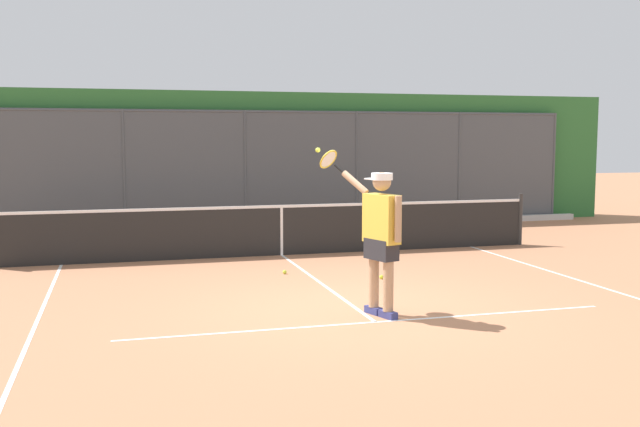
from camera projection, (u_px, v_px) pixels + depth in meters
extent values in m
plane|color=#B27551|center=(356.00, 309.00, 9.58)|extent=(60.00, 60.00, 0.00)
cube|color=white|center=(375.00, 322.00, 8.88)|extent=(6.21, 0.05, 0.01)
cube|color=white|center=(627.00, 295.00, 10.39)|extent=(0.05, 9.55, 0.01)
cube|color=white|center=(31.00, 335.00, 8.27)|extent=(0.05, 9.55, 0.01)
cube|color=white|center=(318.00, 281.00, 11.39)|extent=(0.05, 5.25, 0.01)
cylinder|color=#474C51|center=(554.00, 166.00, 19.87)|extent=(0.07, 0.07, 2.89)
cylinder|color=#474C51|center=(459.00, 168.00, 19.11)|extent=(0.07, 0.07, 2.89)
cylinder|color=#474C51|center=(356.00, 169.00, 18.36)|extent=(0.07, 0.07, 2.89)
cylinder|color=#474C51|center=(245.00, 170.00, 17.60)|extent=(0.07, 0.07, 2.89)
cylinder|color=#474C51|center=(124.00, 172.00, 16.85)|extent=(0.07, 0.07, 2.89)
cylinder|color=#474C51|center=(245.00, 112.00, 17.46)|extent=(16.99, 0.05, 0.05)
cube|color=#474C51|center=(245.00, 170.00, 17.60)|extent=(16.99, 0.02, 2.89)
cube|color=#2D6B33|center=(241.00, 160.00, 18.20)|extent=(19.99, 0.90, 3.35)
cube|color=silver|center=(247.00, 227.00, 17.57)|extent=(17.99, 0.18, 0.15)
cylinder|color=#2D2D2D|center=(520.00, 219.00, 15.21)|extent=(0.09, 0.09, 1.07)
cube|color=black|center=(282.00, 231.00, 13.86)|extent=(10.12, 0.02, 0.91)
cube|color=white|center=(281.00, 206.00, 13.81)|extent=(10.12, 0.04, 0.05)
cube|color=white|center=(282.00, 231.00, 13.86)|extent=(0.05, 0.04, 0.91)
cube|color=navy|center=(388.00, 315.00, 9.07)|extent=(0.19, 0.28, 0.09)
cylinder|color=tan|center=(388.00, 278.00, 9.02)|extent=(0.13, 0.13, 0.84)
cube|color=navy|center=(374.00, 310.00, 9.31)|extent=(0.19, 0.28, 0.09)
cylinder|color=tan|center=(374.00, 274.00, 9.26)|extent=(0.13, 0.13, 0.84)
cube|color=#28282D|center=(381.00, 249.00, 9.10)|extent=(0.35, 0.49, 0.26)
cube|color=gold|center=(382.00, 219.00, 9.06)|extent=(0.37, 0.56, 0.61)
cylinder|color=tan|center=(398.00, 219.00, 8.80)|extent=(0.08, 0.08, 0.56)
cylinder|color=tan|center=(355.00, 183.00, 9.39)|extent=(0.30, 0.38, 0.31)
sphere|color=tan|center=(382.00, 182.00, 9.02)|extent=(0.23, 0.23, 0.23)
cylinder|color=white|center=(382.00, 177.00, 9.01)|extent=(0.34, 0.34, 0.09)
cube|color=white|center=(375.00, 179.00, 9.12)|extent=(0.25, 0.26, 0.02)
cylinder|color=black|center=(339.00, 169.00, 9.53)|extent=(0.12, 0.16, 0.13)
torus|color=gold|center=(328.00, 159.00, 9.63)|extent=(0.35, 0.32, 0.26)
cylinder|color=silver|center=(328.00, 159.00, 9.63)|extent=(0.28, 0.26, 0.21)
sphere|color=#C1D138|center=(318.00, 150.00, 9.74)|extent=(0.07, 0.07, 0.07)
sphere|color=#C1D138|center=(285.00, 272.00, 12.00)|extent=(0.07, 0.07, 0.07)
sphere|color=#CCDB33|center=(381.00, 277.00, 11.57)|extent=(0.07, 0.07, 0.07)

